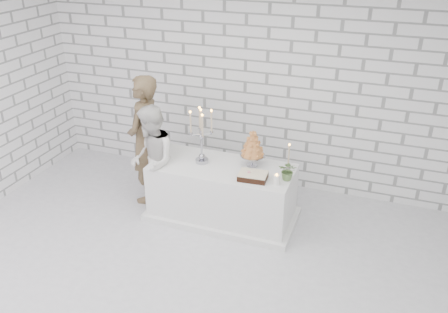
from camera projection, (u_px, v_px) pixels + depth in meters
ground at (172, 280)px, 5.12m from camera, size 6.00×5.00×0.01m
wall_back at (245, 82)px, 6.56m from camera, size 6.00×0.01×3.00m
cake_table at (222, 192)px, 6.07m from camera, size 1.80×0.80×0.75m
groom at (145, 140)px, 6.29m from camera, size 0.50×0.70×1.78m
bride at (152, 161)px, 6.06m from camera, size 0.85×0.90×1.47m
candelabra at (201, 136)px, 5.84m from camera, size 0.36×0.36×0.73m
croquembouche at (253, 148)px, 5.81m from camera, size 0.40×0.40×0.49m
chocolate_cake at (253, 176)px, 5.59m from camera, size 0.35×0.26×0.08m
pillar_candle at (276, 180)px, 5.47m from camera, size 0.10×0.10×0.12m
extra_taper at (289, 157)px, 5.77m from camera, size 0.07×0.07×0.32m
flowers at (288, 171)px, 5.54m from camera, size 0.22×0.19×0.24m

